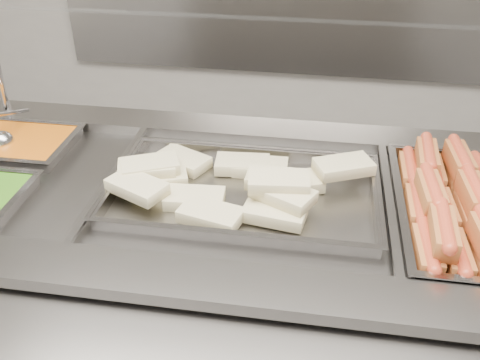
% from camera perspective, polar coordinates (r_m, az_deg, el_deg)
% --- Properties ---
extents(steam_counter, '(2.10, 0.94, 1.00)m').
position_cam_1_polar(steam_counter, '(1.88, -1.73, -13.53)').
color(steam_counter, slate).
rests_on(steam_counter, ground).
extents(tray_rail, '(2.01, 0.43, 0.06)m').
position_cam_1_polar(tray_rail, '(1.18, -7.39, -18.05)').
color(tray_rail, gray).
rests_on(tray_rail, steam_counter).
extents(sneeze_guard, '(1.84, 0.34, 0.49)m').
position_cam_1_polar(sneeze_guard, '(1.61, -0.63, 16.47)').
color(sneeze_guard, silver).
rests_on(sneeze_guard, steam_counter).
extents(pan_hotdogs, '(0.38, 0.62, 0.11)m').
position_cam_1_polar(pan_hotdogs, '(1.62, 23.03, -4.03)').
color(pan_hotdogs, gray).
rests_on(pan_hotdogs, steam_counter).
extents(pan_wraps, '(0.76, 0.45, 0.08)m').
position_cam_1_polar(pan_wraps, '(1.57, 0.40, -1.72)').
color(pan_wraps, gray).
rests_on(pan_wraps, steam_counter).
extents(pan_beans, '(0.34, 0.27, 0.11)m').
position_cam_1_polar(pan_beans, '(1.96, -22.25, 2.71)').
color(pan_beans, gray).
rests_on(pan_beans, steam_counter).
extents(hotdogs_in_buns, '(0.27, 0.58, 0.13)m').
position_cam_1_polar(hotdogs_in_buns, '(1.58, 22.00, -2.39)').
color(hotdogs_in_buns, '#A95623').
rests_on(hotdogs_in_buns, pan_hotdogs).
extents(tortilla_wraps, '(0.77, 0.43, 0.10)m').
position_cam_1_polar(tortilla_wraps, '(1.56, -1.25, -0.09)').
color(tortilla_wraps, tan).
rests_on(tortilla_wraps, pan_wraps).
extents(ladle, '(0.08, 0.22, 0.15)m').
position_cam_1_polar(ladle, '(1.95, -23.92, 3.90)').
color(ladle, '#B8B8BD').
rests_on(ladle, pan_beans).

